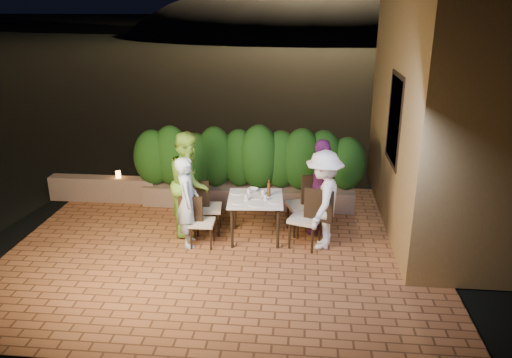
# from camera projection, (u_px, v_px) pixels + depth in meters

# --- Properties ---
(ground) EXTENTS (400.00, 400.00, 0.00)m
(ground) POSITION_uv_depth(u_px,v_px,m) (219.00, 261.00, 7.93)
(ground) COLOR black
(ground) RESTS_ON ground
(terrace_floor) EXTENTS (7.00, 6.00, 0.15)m
(terrace_floor) POSITION_uv_depth(u_px,v_px,m) (224.00, 249.00, 8.42)
(terrace_floor) COLOR brown
(terrace_floor) RESTS_ON ground
(building_wall) EXTENTS (1.60, 5.00, 5.00)m
(building_wall) POSITION_uv_depth(u_px,v_px,m) (440.00, 86.00, 8.64)
(building_wall) COLOR #9F773E
(building_wall) RESTS_ON ground
(window_pane) EXTENTS (0.08, 1.00, 1.40)m
(window_pane) POSITION_uv_depth(u_px,v_px,m) (396.00, 120.00, 8.41)
(window_pane) COLOR black
(window_pane) RESTS_ON building_wall
(window_frame) EXTENTS (0.06, 1.15, 1.55)m
(window_frame) POSITION_uv_depth(u_px,v_px,m) (396.00, 120.00, 8.41)
(window_frame) COLOR black
(window_frame) RESTS_ON building_wall
(planter) EXTENTS (4.20, 0.55, 0.40)m
(planter) POSITION_uv_depth(u_px,v_px,m) (248.00, 196.00, 10.00)
(planter) COLOR brown
(planter) RESTS_ON ground
(hedge) EXTENTS (4.00, 0.70, 1.10)m
(hedge) POSITION_uv_depth(u_px,v_px,m) (248.00, 160.00, 9.75)
(hedge) COLOR #173E11
(hedge) RESTS_ON planter
(parapet) EXTENTS (2.20, 0.30, 0.50)m
(parapet) POSITION_uv_depth(u_px,v_px,m) (103.00, 189.00, 10.26)
(parapet) COLOR brown
(parapet) RESTS_ON ground
(hill) EXTENTS (52.00, 40.00, 22.00)m
(hill) POSITION_uv_depth(u_px,v_px,m) (311.00, 67.00, 65.40)
(hill) COLOR black
(hill) RESTS_ON ground
(dining_table) EXTENTS (0.98, 0.98, 0.75)m
(dining_table) POSITION_uv_depth(u_px,v_px,m) (255.00, 218.00, 8.54)
(dining_table) COLOR white
(dining_table) RESTS_ON ground
(plate_nw) EXTENTS (0.20, 0.20, 0.01)m
(plate_nw) POSITION_uv_depth(u_px,v_px,m) (238.00, 202.00, 8.21)
(plate_nw) COLOR white
(plate_nw) RESTS_ON dining_table
(plate_sw) EXTENTS (0.25, 0.25, 0.01)m
(plate_sw) POSITION_uv_depth(u_px,v_px,m) (237.00, 193.00, 8.63)
(plate_sw) COLOR white
(plate_sw) RESTS_ON dining_table
(plate_ne) EXTENTS (0.20, 0.20, 0.01)m
(plate_ne) POSITION_uv_depth(u_px,v_px,m) (274.00, 202.00, 8.23)
(plate_ne) COLOR white
(plate_ne) RESTS_ON dining_table
(plate_se) EXTENTS (0.20, 0.20, 0.01)m
(plate_se) POSITION_uv_depth(u_px,v_px,m) (272.00, 193.00, 8.62)
(plate_se) COLOR white
(plate_se) RESTS_ON dining_table
(plate_centre) EXTENTS (0.23, 0.23, 0.01)m
(plate_centre) POSITION_uv_depth(u_px,v_px,m) (256.00, 197.00, 8.43)
(plate_centre) COLOR white
(plate_centre) RESTS_ON dining_table
(plate_front) EXTENTS (0.23, 0.23, 0.01)m
(plate_front) POSITION_uv_depth(u_px,v_px,m) (256.00, 204.00, 8.12)
(plate_front) COLOR white
(plate_front) RESTS_ON dining_table
(glass_nw) EXTENTS (0.07, 0.07, 0.11)m
(glass_nw) POSITION_uv_depth(u_px,v_px,m) (246.00, 197.00, 8.28)
(glass_nw) COLOR silver
(glass_nw) RESTS_ON dining_table
(glass_sw) EXTENTS (0.06, 0.06, 0.10)m
(glass_sw) POSITION_uv_depth(u_px,v_px,m) (249.00, 191.00, 8.57)
(glass_sw) COLOR silver
(glass_sw) RESTS_ON dining_table
(glass_ne) EXTENTS (0.06, 0.06, 0.10)m
(glass_ne) POSITION_uv_depth(u_px,v_px,m) (265.00, 197.00, 8.30)
(glass_ne) COLOR silver
(glass_ne) RESTS_ON dining_table
(glass_se) EXTENTS (0.06, 0.06, 0.10)m
(glass_se) POSITION_uv_depth(u_px,v_px,m) (263.00, 192.00, 8.51)
(glass_se) COLOR silver
(glass_se) RESTS_ON dining_table
(beer_bottle) EXTENTS (0.06, 0.06, 0.29)m
(beer_bottle) POSITION_uv_depth(u_px,v_px,m) (269.00, 188.00, 8.44)
(beer_bottle) COLOR #522C0D
(beer_bottle) RESTS_ON dining_table
(bowl) EXTENTS (0.22, 0.22, 0.05)m
(bowl) POSITION_uv_depth(u_px,v_px,m) (253.00, 190.00, 8.72)
(bowl) COLOR white
(bowl) RESTS_ON dining_table
(chair_left_front) EXTENTS (0.41, 0.41, 0.86)m
(chair_left_front) POSITION_uv_depth(u_px,v_px,m) (202.00, 221.00, 8.27)
(chair_left_front) COLOR black
(chair_left_front) RESTS_ON ground
(chair_left_back) EXTENTS (0.50, 0.50, 0.97)m
(chair_left_back) POSITION_uv_depth(u_px,v_px,m) (208.00, 207.00, 8.74)
(chair_left_back) COLOR black
(chair_left_back) RESTS_ON ground
(chair_right_front) EXTENTS (0.61, 0.61, 1.04)m
(chair_right_front) POSITION_uv_depth(u_px,v_px,m) (305.00, 217.00, 8.21)
(chair_right_front) COLOR black
(chair_right_front) RESTS_ON ground
(chair_right_back) EXTENTS (0.62, 0.62, 1.05)m
(chair_right_back) POSITION_uv_depth(u_px,v_px,m) (302.00, 204.00, 8.73)
(chair_right_back) COLOR black
(chair_right_back) RESTS_ON ground
(diner_blue) EXTENTS (0.48, 0.63, 1.53)m
(diner_blue) POSITION_uv_depth(u_px,v_px,m) (188.00, 202.00, 8.20)
(diner_blue) COLOR silver
(diner_blue) RESTS_ON ground
(diner_green) EXTENTS (0.79, 0.96, 1.82)m
(diner_green) POSITION_uv_depth(u_px,v_px,m) (189.00, 183.00, 8.66)
(diner_green) COLOR #7EB739
(diner_green) RESTS_ON ground
(diner_white) EXTENTS (0.83, 1.18, 1.65)m
(diner_white) POSITION_uv_depth(u_px,v_px,m) (323.00, 200.00, 8.12)
(diner_white) COLOR white
(diner_white) RESTS_ON ground
(diner_purple) EXTENTS (0.56, 1.05, 1.71)m
(diner_purple) POSITION_uv_depth(u_px,v_px,m) (321.00, 186.00, 8.64)
(diner_purple) COLOR #70256A
(diner_purple) RESTS_ON ground
(parapet_lamp) EXTENTS (0.10, 0.10, 0.14)m
(parapet_lamp) POSITION_uv_depth(u_px,v_px,m) (118.00, 175.00, 10.12)
(parapet_lamp) COLOR orange
(parapet_lamp) RESTS_ON parapet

